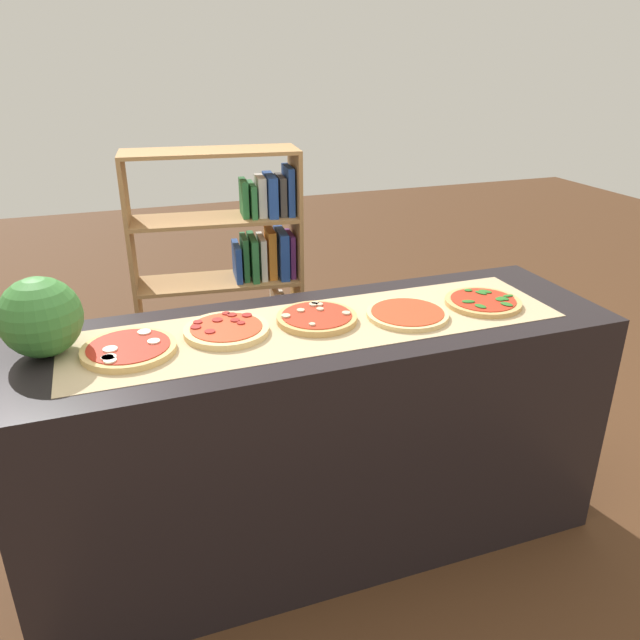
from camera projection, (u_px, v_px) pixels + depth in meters
name	position (u px, v px, depth m)	size (l,w,h in m)	color
ground_plane	(320.00, 532.00, 2.47)	(12.00, 12.00, 0.00)	#4C2D19
counter	(320.00, 437.00, 2.29)	(2.06, 0.64, 0.91)	black
parchment_paper	(320.00, 325.00, 2.10)	(1.69, 0.43, 0.00)	tan
pizza_mozzarella_0	(129.00, 349.00, 1.90)	(0.29, 0.29, 0.03)	#DBB26B
pizza_pepperoni_1	(226.00, 330.00, 2.04)	(0.28, 0.28, 0.03)	#E5C17F
pizza_mushroom_2	(317.00, 318.00, 2.13)	(0.28, 0.28, 0.03)	tan
pizza_plain_3	(407.00, 314.00, 2.17)	(0.29, 0.29, 0.02)	#E5C17F
pizza_spinach_4	(483.00, 302.00, 2.27)	(0.28, 0.28, 0.03)	tan
watermelon	(40.00, 317.00, 1.86)	(0.25, 0.25, 0.25)	#387A33
bookshelf	(242.00, 285.00, 3.25)	(0.88, 0.39, 1.33)	#A87A47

